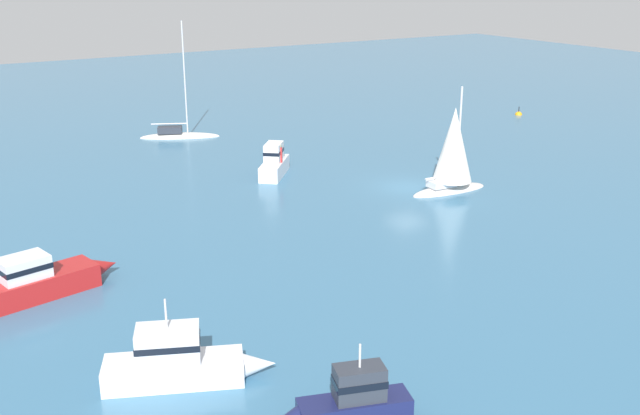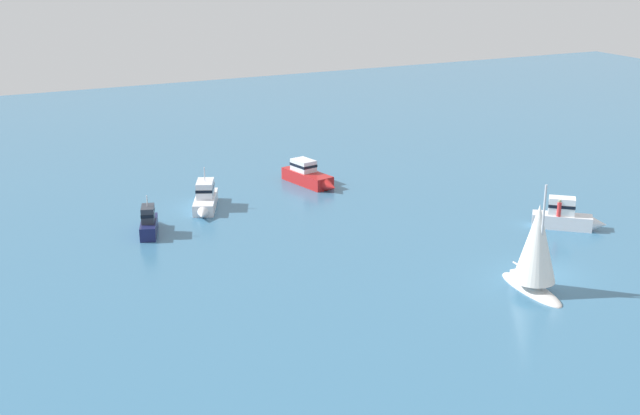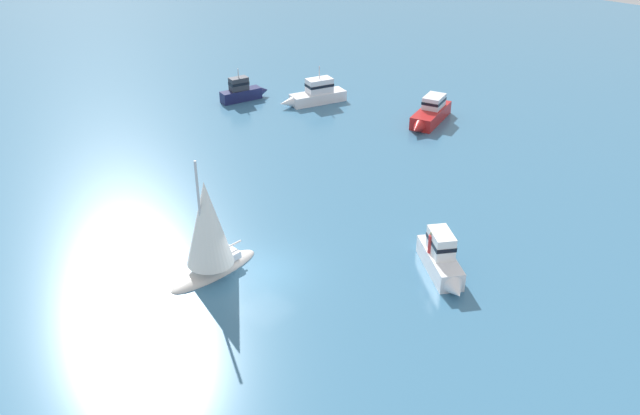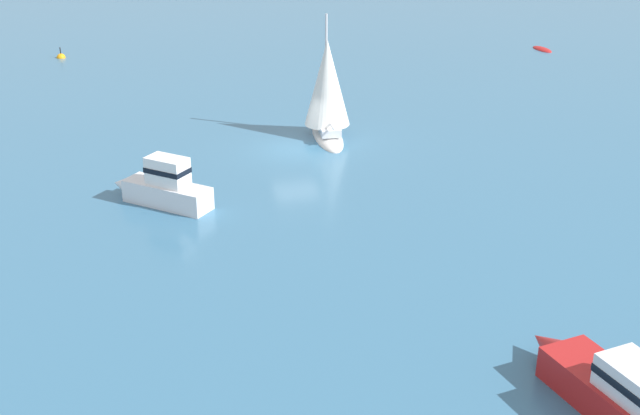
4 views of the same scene
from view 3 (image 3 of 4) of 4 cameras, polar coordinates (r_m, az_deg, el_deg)
ground_plane at (r=37.19m, az=-4.64°, el=-5.38°), size 160.00×160.00×0.00m
motor_cruiser at (r=56.86m, az=9.20°, el=7.79°), size 2.82×6.60×2.04m
motor_cruiser_1 at (r=61.48m, az=-6.43°, el=9.63°), size 2.36×4.62×2.93m
yacht at (r=36.17m, az=-9.26°, el=-2.12°), size 2.67×5.69×7.20m
cabin_cruiser at (r=60.41m, az=-0.35°, el=9.48°), size 3.54×6.08×3.25m
powerboat at (r=37.06m, az=10.14°, el=-4.28°), size 4.77×4.29×2.33m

